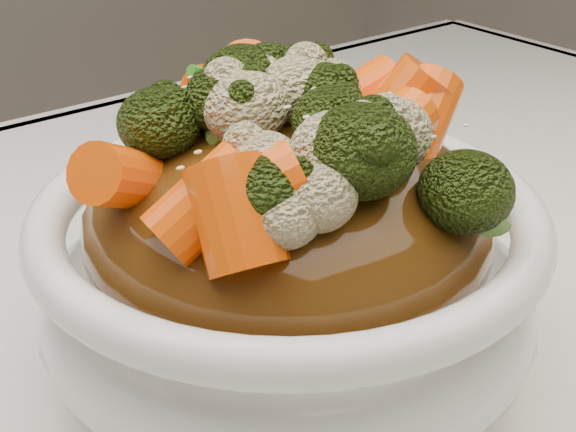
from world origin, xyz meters
TOP-DOWN VIEW (x-y plane):
  - tablecloth at (0.00, 0.00)m, footprint 1.20×0.80m
  - bowl at (0.02, -0.01)m, footprint 0.27×0.27m
  - sauce_base at (0.02, -0.01)m, footprint 0.22×0.22m
  - carrots at (0.02, -0.01)m, footprint 0.22×0.22m
  - broccoli at (0.02, -0.01)m, footprint 0.22×0.22m
  - cauliflower at (0.02, -0.01)m, footprint 0.22×0.22m
  - scallions at (0.02, -0.01)m, footprint 0.16×0.16m
  - sesame_seeds at (0.02, -0.01)m, footprint 0.20×0.20m

SIDE VIEW (x-z plane):
  - tablecloth at x=0.00m, z-range 0.71..0.75m
  - bowl at x=0.02m, z-range 0.75..0.84m
  - sauce_base at x=0.02m, z-range 0.78..0.88m
  - cauliflower at x=0.02m, z-range 0.88..0.92m
  - broccoli at x=0.02m, z-range 0.87..0.92m
  - carrots at x=0.02m, z-range 0.87..0.93m
  - sesame_seeds at x=0.02m, z-range 0.90..0.91m
  - scallions at x=0.02m, z-range 0.89..0.91m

